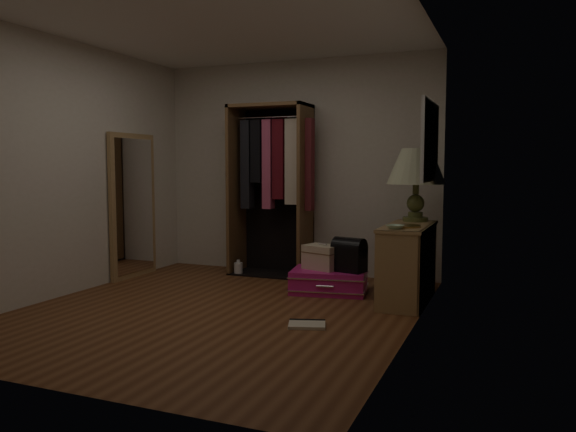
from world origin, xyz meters
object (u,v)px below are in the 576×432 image
(pink_suitcase, at_px, (329,281))
(black_bag, at_px, (349,254))
(floor_mirror, at_px, (133,206))
(white_jug, at_px, (238,268))
(table_lamp, at_px, (416,168))
(open_wardrobe, at_px, (274,175))
(train_case, at_px, (322,257))
(console_bookshelf, at_px, (408,261))

(pink_suitcase, bearing_deg, black_bag, -15.81)
(floor_mirror, bearing_deg, white_jug, 27.03)
(pink_suitcase, xyz_separation_m, table_lamp, (0.83, 0.32, 1.18))
(black_bag, height_order, white_jug, black_bag)
(table_lamp, bearing_deg, pink_suitcase, -158.88)
(open_wardrobe, height_order, black_bag, open_wardrobe)
(pink_suitcase, height_order, white_jug, pink_suitcase)
(floor_mirror, bearing_deg, train_case, 2.09)
(floor_mirror, relative_size, pink_suitcase, 1.96)
(floor_mirror, height_order, black_bag, floor_mirror)
(pink_suitcase, relative_size, white_jug, 4.71)
(pink_suitcase, bearing_deg, train_case, 168.52)
(train_case, distance_m, white_jug, 1.36)
(pink_suitcase, relative_size, table_lamp, 1.09)
(console_bookshelf, xyz_separation_m, train_case, (-0.90, 0.04, -0.02))
(open_wardrobe, relative_size, white_jug, 11.14)
(pink_suitcase, bearing_deg, open_wardrobe, 134.12)
(train_case, bearing_deg, white_jug, 177.49)
(floor_mirror, relative_size, black_bag, 4.67)
(open_wardrobe, relative_size, pink_suitcase, 2.37)
(console_bookshelf, relative_size, pink_suitcase, 1.29)
(table_lamp, distance_m, white_jug, 2.47)
(white_jug, bearing_deg, train_case, -21.13)
(train_case, bearing_deg, pink_suitcase, 16.52)
(white_jug, bearing_deg, console_bookshelf, -13.71)
(train_case, xyz_separation_m, black_bag, (0.30, -0.03, 0.05))
(floor_mirror, bearing_deg, pink_suitcase, 1.96)
(table_lamp, bearing_deg, white_jug, 175.73)
(table_lamp, bearing_deg, console_bookshelf, -90.91)
(black_bag, relative_size, table_lamp, 0.46)
(floor_mirror, bearing_deg, console_bookshelf, 0.75)
(console_bookshelf, relative_size, open_wardrobe, 0.55)
(open_wardrobe, xyz_separation_m, floor_mirror, (-1.49, -0.77, -0.36))
(table_lamp, xyz_separation_m, white_jug, (-2.14, 0.16, -1.22))
(console_bookshelf, distance_m, open_wardrobe, 2.06)
(floor_mirror, bearing_deg, table_lamp, 7.09)
(floor_mirror, height_order, table_lamp, floor_mirror)
(pink_suitcase, bearing_deg, table_lamp, 11.74)
(open_wardrobe, xyz_separation_m, table_lamp, (1.76, -0.36, 0.09))
(table_lamp, relative_size, white_jug, 4.30)
(pink_suitcase, xyz_separation_m, train_case, (-0.07, 0.00, 0.25))
(train_case, bearing_deg, open_wardrobe, 159.90)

